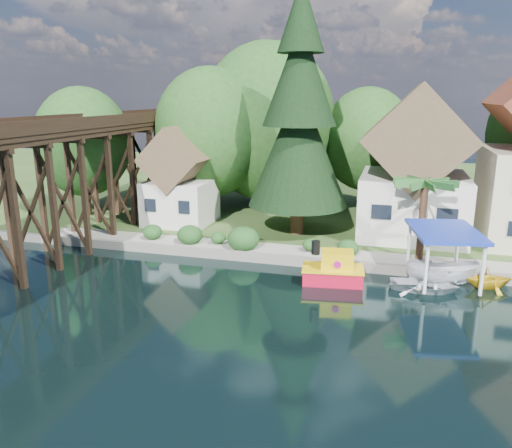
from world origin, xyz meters
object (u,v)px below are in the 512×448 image
object	(u,v)px
trestle_bridge	(49,180)
shed	(180,183)
boat_canopy	(442,261)
boat_white_a	(424,284)
conifer	(299,117)
boat_yellow	(489,277)
house_left	(415,173)
tugboat	(334,270)
palm_tree	(425,186)

from	to	relation	value
trestle_bridge	shed	distance (m)	10.69
boat_canopy	boat_white_a	bearing A→B (deg)	-130.16
trestle_bridge	conifer	size ratio (longest dim) A/B	2.46
trestle_bridge	boat_yellow	bearing A→B (deg)	4.12
house_left	trestle_bridge	bearing A→B (deg)	-154.79
trestle_bridge	boat_yellow	distance (m)	27.63
house_left	tugboat	xyz separation A→B (m)	(-4.46, -10.39, -4.37)
tugboat	boat_white_a	xyz separation A→B (m)	(5.05, 0.20, -0.38)
trestle_bridge	boat_white_a	xyz separation A→B (m)	(23.59, 0.64, -4.96)
house_left	tugboat	world-z (taller)	house_left
shed	boat_yellow	world-z (taller)	shed
shed	conifer	world-z (taller)	conifer
boat_yellow	boat_canopy	bearing A→B (deg)	76.51
palm_tree	tugboat	bearing A→B (deg)	-139.02
conifer	trestle_bridge	bearing A→B (deg)	-149.55
trestle_bridge	shed	bearing A→B (deg)	61.81
trestle_bridge	conifer	world-z (taller)	conifer
tugboat	boat_canopy	size ratio (longest dim) A/B	0.66
tugboat	boat_canopy	world-z (taller)	boat_canopy
house_left	shed	world-z (taller)	house_left
conifer	boat_yellow	bearing A→B (deg)	-28.40
palm_tree	conifer	bearing A→B (deg)	155.41
palm_tree	tugboat	world-z (taller)	palm_tree
house_left	boat_canopy	world-z (taller)	house_left
palm_tree	boat_yellow	size ratio (longest dim) A/B	2.11
shed	palm_tree	bearing A→B (deg)	-14.11
boat_canopy	boat_yellow	distance (m)	2.70
boat_white_a	boat_yellow	xyz separation A→B (m)	(3.57, 1.32, 0.29)
boat_canopy	boat_yellow	bearing A→B (deg)	3.63
palm_tree	boat_canopy	xyz separation A→B (m)	(1.13, -2.90, -3.84)
shed	boat_canopy	size ratio (longest dim) A/B	1.38
trestle_bridge	boat_canopy	bearing A→B (deg)	4.18
palm_tree	trestle_bridge	bearing A→B (deg)	-168.68
tugboat	boat_yellow	world-z (taller)	tugboat
trestle_bridge	house_left	bearing A→B (deg)	25.21
boat_canopy	conifer	bearing A→B (deg)	145.00
trestle_bridge	palm_tree	xyz separation A→B (m)	(23.44, 4.69, -0.09)
palm_tree	boat_yellow	distance (m)	6.50
house_left	boat_white_a	bearing A→B (deg)	-86.67
palm_tree	boat_canopy	distance (m)	4.94
palm_tree	tugboat	distance (m)	7.89
conifer	palm_tree	distance (m)	10.32
trestle_bridge	house_left	xyz separation A→B (m)	(23.00, 10.83, -0.21)
conifer	boat_canopy	size ratio (longest dim) A/B	3.15
tugboat	conifer	bearing A→B (deg)	114.73
tugboat	boat_white_a	world-z (taller)	tugboat
trestle_bridge	boat_canopy	xyz separation A→B (m)	(24.57, 1.79, -3.93)
house_left	conifer	size ratio (longest dim) A/B	0.61
shed	boat_yellow	distance (m)	23.57
conifer	boat_yellow	distance (m)	16.45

